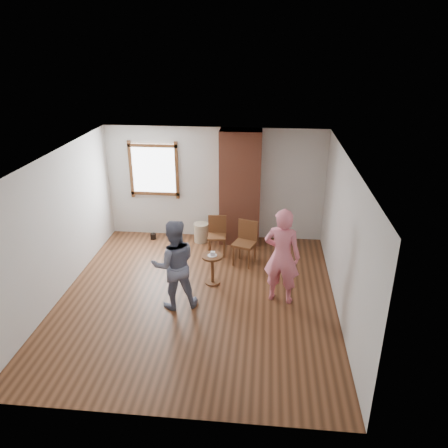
{
  "coord_description": "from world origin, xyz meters",
  "views": [
    {
      "loc": [
        1.17,
        -6.74,
        4.42
      ],
      "look_at": [
        0.41,
        0.8,
        1.15
      ],
      "focal_mm": 35.0,
      "sensor_mm": 36.0,
      "label": 1
    }
  ],
  "objects_px": {
    "dining_chair_right": "(246,240)",
    "side_table": "(212,265)",
    "person_pink": "(282,256)",
    "stoneware_crock": "(201,232)",
    "dining_chair_left": "(217,233)",
    "man": "(174,265)"
  },
  "relations": [
    {
      "from": "side_table",
      "to": "person_pink",
      "type": "distance_m",
      "value": 1.45
    },
    {
      "from": "dining_chair_left",
      "to": "dining_chair_right",
      "type": "height_order",
      "value": "dining_chair_right"
    },
    {
      "from": "person_pink",
      "to": "stoneware_crock",
      "type": "bearing_deg",
      "value": -38.8
    },
    {
      "from": "stoneware_crock",
      "to": "man",
      "type": "relative_size",
      "value": 0.27
    },
    {
      "from": "dining_chair_right",
      "to": "man",
      "type": "bearing_deg",
      "value": -104.33
    },
    {
      "from": "dining_chair_right",
      "to": "side_table",
      "type": "height_order",
      "value": "dining_chair_right"
    },
    {
      "from": "side_table",
      "to": "man",
      "type": "xyz_separation_m",
      "value": [
        -0.56,
        -0.81,
        0.41
      ]
    },
    {
      "from": "side_table",
      "to": "dining_chair_right",
      "type": "bearing_deg",
      "value": 57.75
    },
    {
      "from": "side_table",
      "to": "man",
      "type": "bearing_deg",
      "value": -124.39
    },
    {
      "from": "dining_chair_left",
      "to": "dining_chair_right",
      "type": "distance_m",
      "value": 0.75
    },
    {
      "from": "man",
      "to": "dining_chair_right",
      "type": "bearing_deg",
      "value": -141.38
    },
    {
      "from": "stoneware_crock",
      "to": "side_table",
      "type": "relative_size",
      "value": 0.73
    },
    {
      "from": "stoneware_crock",
      "to": "dining_chair_left",
      "type": "distance_m",
      "value": 0.74
    },
    {
      "from": "side_table",
      "to": "dining_chair_left",
      "type": "bearing_deg",
      "value": 92.67
    },
    {
      "from": "stoneware_crock",
      "to": "man",
      "type": "xyz_separation_m",
      "value": [
        -0.06,
        -2.67,
        0.59
      ]
    },
    {
      "from": "dining_chair_right",
      "to": "side_table",
      "type": "bearing_deg",
      "value": -103.32
    },
    {
      "from": "person_pink",
      "to": "man",
      "type": "bearing_deg",
      "value": 24.65
    },
    {
      "from": "dining_chair_right",
      "to": "side_table",
      "type": "relative_size",
      "value": 1.53
    },
    {
      "from": "dining_chair_left",
      "to": "person_pink",
      "type": "xyz_separation_m",
      "value": [
        1.35,
        -1.76,
        0.41
      ]
    },
    {
      "from": "dining_chair_left",
      "to": "side_table",
      "type": "height_order",
      "value": "dining_chair_left"
    },
    {
      "from": "stoneware_crock",
      "to": "dining_chair_left",
      "type": "relative_size",
      "value": 0.52
    },
    {
      "from": "dining_chair_right",
      "to": "man",
      "type": "height_order",
      "value": "man"
    }
  ]
}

